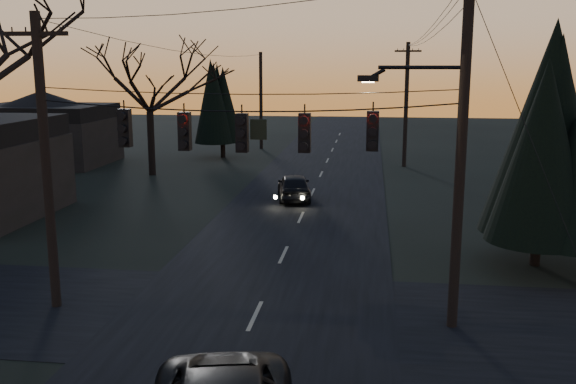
# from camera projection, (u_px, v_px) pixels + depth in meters

# --- Properties ---
(main_road) EXTENTS (8.00, 120.00, 0.02)m
(main_road) POSITION_uv_depth(u_px,v_px,m) (296.00, 228.00, 28.05)
(main_road) COLOR black
(main_road) RESTS_ON ground
(cross_road) EXTENTS (60.00, 7.00, 0.02)m
(cross_road) POSITION_uv_depth(u_px,v_px,m) (255.00, 316.00, 18.33)
(cross_road) COLOR black
(cross_road) RESTS_ON ground
(utility_pole_right) EXTENTS (5.00, 0.30, 10.00)m
(utility_pole_right) POSITION_uv_depth(u_px,v_px,m) (452.00, 326.00, 17.63)
(utility_pole_right) COLOR black
(utility_pole_right) RESTS_ON ground
(utility_pole_left) EXTENTS (1.80, 0.30, 8.50)m
(utility_pole_left) POSITION_uv_depth(u_px,v_px,m) (57.00, 306.00, 19.09)
(utility_pole_left) COLOR black
(utility_pole_left) RESTS_ON ground
(utility_pole_far_r) EXTENTS (1.80, 0.30, 8.50)m
(utility_pole_far_r) POSITION_uv_depth(u_px,v_px,m) (404.00, 166.00, 44.85)
(utility_pole_far_r) COLOR black
(utility_pole_far_r) RESTS_ON ground
(utility_pole_far_l) EXTENTS (0.30, 0.30, 8.00)m
(utility_pole_far_l) POSITION_uv_depth(u_px,v_px,m) (261.00, 149.00, 54.08)
(utility_pole_far_l) COLOR black
(utility_pole_far_l) RESTS_ON ground
(span_signal_assembly) EXTENTS (11.50, 0.44, 1.51)m
(span_signal_assembly) POSITION_uv_depth(u_px,v_px,m) (244.00, 131.00, 17.31)
(span_signal_assembly) COLOR black
(span_signal_assembly) RESTS_ON ground
(evergreen_right) EXTENTS (4.61, 4.61, 7.51)m
(evergreen_right) POSITION_uv_depth(u_px,v_px,m) (544.00, 144.00, 22.12)
(evergreen_right) COLOR black
(evergreen_right) RESTS_ON ground
(bare_tree_dist) EXTENTS (7.09, 7.09, 8.16)m
(bare_tree_dist) POSITION_uv_depth(u_px,v_px,m) (149.00, 86.00, 40.36)
(bare_tree_dist) COLOR black
(bare_tree_dist) RESTS_ON ground
(evergreen_dist) EXTENTS (3.19, 3.19, 6.46)m
(evergreen_dist) POSITION_uv_depth(u_px,v_px,m) (222.00, 107.00, 48.40)
(evergreen_dist) COLOR black
(evergreen_dist) RESTS_ON ground
(house_left_far) EXTENTS (9.00, 7.00, 5.20)m
(house_left_far) POSITION_uv_depth(u_px,v_px,m) (44.00, 127.00, 45.62)
(house_left_far) COLOR black
(house_left_far) RESTS_ON ground
(sedan_oncoming_a) EXTENTS (2.33, 4.33, 1.40)m
(sedan_oncoming_a) POSITION_uv_depth(u_px,v_px,m) (294.00, 187.00, 33.78)
(sedan_oncoming_a) COLOR black
(sedan_oncoming_a) RESTS_ON ground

